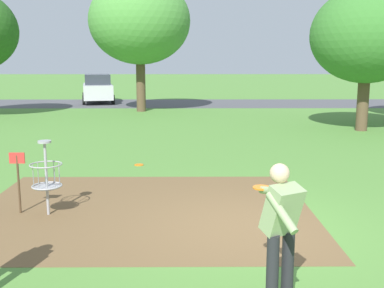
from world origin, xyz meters
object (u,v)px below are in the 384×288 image
player_foreground_watching (281,228)px  tree_mid_left (140,21)px  disc_golf_basket (43,175)px  frisbee_by_tee (139,165)px  tree_mid_center (367,35)px  parked_car_leftmost (98,89)px

player_foreground_watching → tree_mid_left: 21.24m
disc_golf_basket → frisbee_by_tee: disc_golf_basket is taller
disc_golf_basket → player_foreground_watching: player_foreground_watching is taller
tree_mid_left → tree_mid_center: 11.86m
tree_mid_left → frisbee_by_tee: bearing=-84.7°
player_foreground_watching → tree_mid_left: tree_mid_left is taller
frisbee_by_tee → tree_mid_left: 14.07m
tree_mid_center → disc_golf_basket: bearing=-133.2°
tree_mid_center → player_foreground_watching: bearing=-113.5°
tree_mid_left → parked_car_leftmost: bearing=123.1°
frisbee_by_tee → tree_mid_center: (8.27, 6.15, 3.71)m
tree_mid_left → parked_car_leftmost: size_ratio=1.58×
parked_car_leftmost → tree_mid_left: bearing=-56.9°
disc_golf_basket → tree_mid_left: (0.08, 17.23, 4.03)m
frisbee_by_tee → tree_mid_left: size_ratio=0.03×
disc_golf_basket → tree_mid_center: bearing=46.8°
player_foreground_watching → tree_mid_center: size_ratio=0.31×
tree_mid_left → tree_mid_center: tree_mid_left is taller
tree_mid_left → disc_golf_basket: bearing=-90.3°
frisbee_by_tee → parked_car_leftmost: size_ratio=0.06×
player_foreground_watching → frisbee_by_tee: player_foreground_watching is taller
player_foreground_watching → tree_mid_left: size_ratio=0.24×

